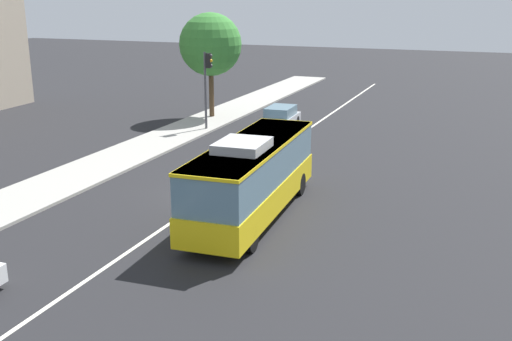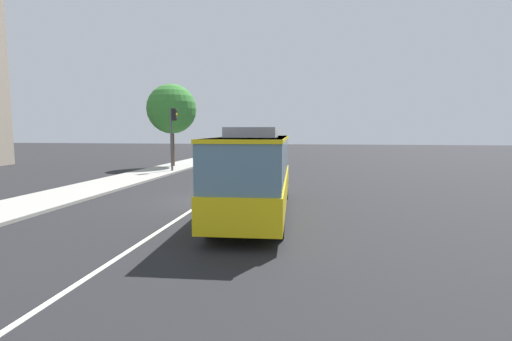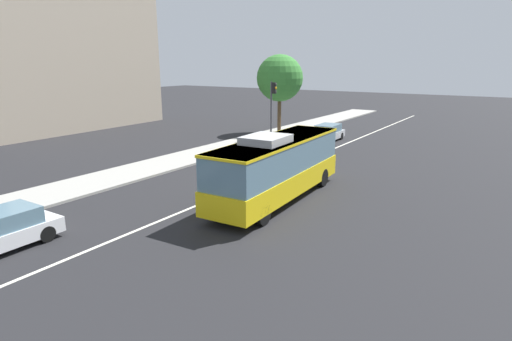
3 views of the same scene
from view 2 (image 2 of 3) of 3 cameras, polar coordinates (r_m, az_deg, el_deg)
name	(u,v)px [view 2 (image 2 of 3)]	position (r m, az deg, el deg)	size (l,w,h in m)	color
ground_plane	(206,201)	(18.12, -7.63, -4.63)	(160.00, 160.00, 0.00)	black
sidewalk_kerb	(63,196)	(21.43, -27.26, -3.41)	(80.00, 3.57, 0.14)	#9E9B93
lane_centre_line	(206,201)	(18.11, -7.63, -4.61)	(76.00, 0.16, 0.01)	silver
transit_bus	(255,169)	(14.98, -0.09, 0.20)	(10.11, 3.00, 3.46)	yellow
sedan_silver	(231,162)	(32.25, -3.81, 1.35)	(4.57, 1.98, 1.46)	#B7BABF
traffic_light_near_corner	(173,128)	(31.01, -12.50, 6.29)	(0.34, 0.62, 5.20)	#47474C
street_tree_kerbside_left	(172,109)	(35.38, -12.72, 9.10)	(4.49, 4.49, 7.60)	#4C3823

